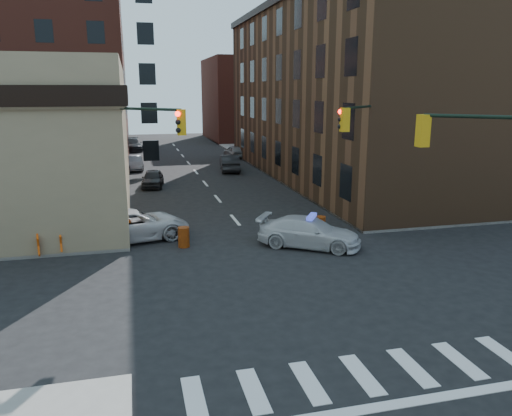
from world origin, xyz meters
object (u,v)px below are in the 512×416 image
police_car (309,232)px  pedestrian_a (51,235)px  pickup (133,225)px  pedestrian_b (15,230)px  barrel_road (320,225)px  barrel_bank (184,237)px  barricade_nw_a (119,231)px  parked_car_enear (230,163)px  parked_car_wnear (153,178)px  parked_car_wfar (134,163)px

police_car → pedestrian_a: (-11.99, 1.83, 0.22)m
pickup → pedestrian_b: bearing=78.0°
police_car → barrel_road: (1.28, 1.83, -0.23)m
pickup → barrel_bank: 2.96m
police_car → barricade_nw_a: 9.38m
pickup → barrel_bank: pickup is taller
parked_car_enear → police_car: bearing=95.4°
parked_car_wnear → pedestrian_a: 16.54m
police_car → barricade_nw_a: police_car is taller
parked_car_enear → parked_car_wfar: bearing=-11.8°
parked_car_wfar → parked_car_enear: bearing=-23.4°
pickup → pedestrian_b: (-5.47, -0.12, 0.15)m
pickup → pedestrian_a: (-3.72, -1.38, 0.16)m
parked_car_wfar → barricade_nw_a: bearing=-97.0°
barricade_nw_a → barrel_bank: bearing=-34.2°
parked_car_wnear → barrel_bank: size_ratio=3.94×
pedestrian_b → barricade_nw_a: 4.79m
pedestrian_b → barrel_bank: bearing=-24.5°
parked_car_enear → pedestrian_a: 25.21m
pickup → barricade_nw_a: pickup is taller
barricade_nw_a → police_car: bearing=-27.9°
pedestrian_a → barricade_nw_a: bearing=48.3°
pedestrian_a → barricade_nw_a: pedestrian_a is taller
parked_car_enear → pedestrian_b: 25.09m
pedestrian_b → parked_car_wnear: bearing=51.3°
parked_car_wnear → pedestrian_a: size_ratio=2.46×
pedestrian_b → barrel_bank: pedestrian_b is taller
police_car → barrel_bank: size_ratio=5.04×
pickup → barrel_bank: size_ratio=5.72×
pedestrian_a → barrel_road: bearing=31.5°
parked_car_wnear → parked_car_enear: bearing=46.9°
parked_car_enear → barrel_road: (0.60, -21.80, -0.29)m
barricade_nw_a → pedestrian_b: bearing=164.9°
pedestrian_a → pedestrian_b: pedestrian_a is taller
parked_car_wnear → parked_car_enear: size_ratio=0.82×
police_car → pickup: bearing=101.0°
barrel_road → barrel_bank: size_ratio=0.99×
parked_car_wnear → pedestrian_a: bearing=-101.8°
pedestrian_a → parked_car_wnear: bearing=102.7°
pickup → parked_car_wfar: bearing=-14.0°
parked_car_wfar → pedestrian_a: 25.07m
police_car → barricade_nw_a: (-8.97, 2.74, -0.07)m
parked_car_wnear → parked_car_enear: (7.35, 6.14, 0.12)m
barrel_bank → barricade_nw_a: bearing=156.7°
parked_car_wfar → police_car: bearing=-77.9°
police_car → parked_car_wfar: 27.74m
parked_car_wnear → parked_car_wfar: bearing=105.1°
parked_car_wfar → parked_car_enear: 9.13m
police_car → pedestrian_b: bearing=109.5°
police_car → parked_car_enear: parked_car_enear is taller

